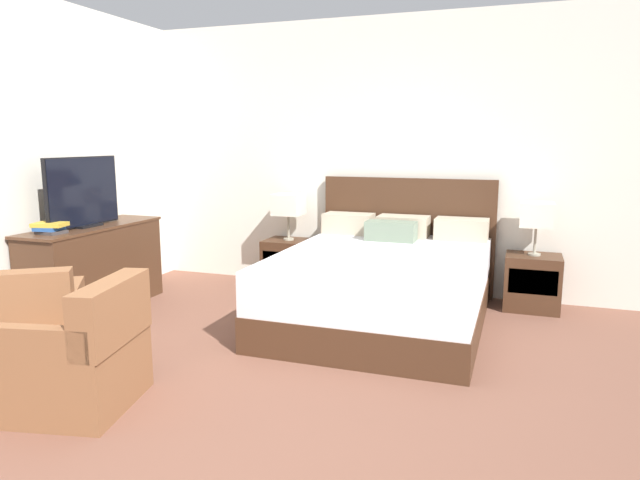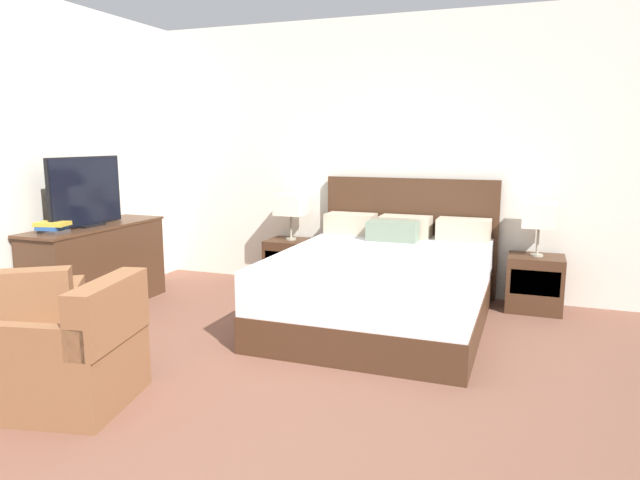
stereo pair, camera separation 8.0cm
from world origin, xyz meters
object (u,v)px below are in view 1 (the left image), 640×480
(book_red_cover, at_px, (51,232))
(armchair_by_window, at_px, (25,335))
(nightstand_right, at_px, (532,282))
(armchair_companion, at_px, (78,359))
(table_lamp_left, at_px, (288,205))
(dresser, at_px, (95,267))
(book_small_top, at_px, (50,225))
(tv, at_px, (83,193))
(book_blue_cover, at_px, (49,228))
(nightstand_left, at_px, (289,263))
(bed, at_px, (384,283))
(table_lamp_right, at_px, (537,215))

(book_red_cover, distance_m, armchair_by_window, 1.21)
(nightstand_right, bearing_deg, armchair_companion, -130.51)
(table_lamp_left, distance_m, dresser, 1.97)
(book_red_cover, xyz_separation_m, book_small_top, (-0.01, 0.00, 0.06))
(tv, xyz_separation_m, book_blue_cover, (-0.01, -0.40, -0.25))
(nightstand_left, xyz_separation_m, book_red_cover, (-1.34, -1.83, 0.54))
(bed, height_order, armchair_companion, bed)
(dresser, bearing_deg, nightstand_left, 44.83)
(armchair_by_window, distance_m, armchair_companion, 0.66)
(tv, relative_size, book_blue_cover, 4.48)
(book_blue_cover, distance_m, armchair_companion, 1.77)
(book_blue_cover, bearing_deg, armchair_by_window, -54.89)
(nightstand_right, height_order, book_blue_cover, book_blue_cover)
(nightstand_left, relative_size, tv, 0.60)
(nightstand_right, xyz_separation_m, tv, (-3.76, -1.43, 0.83))
(tv, bearing_deg, book_small_top, -89.88)
(bed, xyz_separation_m, dresser, (-2.56, -0.55, 0.07))
(bed, distance_m, book_red_cover, 2.79)
(bed, bearing_deg, table_lamp_right, 33.24)
(table_lamp_right, xyz_separation_m, book_red_cover, (-3.75, -1.83, -0.08))
(dresser, xyz_separation_m, book_blue_cover, (-0.01, -0.48, 0.42))
(nightstand_left, xyz_separation_m, nightstand_right, (2.41, 0.00, 0.00))
(bed, xyz_separation_m, table_lamp_left, (-1.21, 0.79, 0.54))
(nightstand_right, bearing_deg, table_lamp_left, 179.97)
(nightstand_left, height_order, tv, tv)
(nightstand_left, bearing_deg, armchair_by_window, -104.90)
(book_red_cover, bearing_deg, armchair_companion, -42.01)
(bed, bearing_deg, book_small_top, -157.93)
(bed, distance_m, armchair_companion, 2.52)
(dresser, bearing_deg, table_lamp_right, 19.66)
(nightstand_left, bearing_deg, nightstand_right, 0.00)
(nightstand_left, bearing_deg, table_lamp_right, 0.03)
(bed, height_order, nightstand_right, bed)
(armchair_companion, bearing_deg, nightstand_left, 88.05)
(table_lamp_left, height_order, book_red_cover, table_lamp_left)
(book_red_cover, bearing_deg, nightstand_left, 53.74)
(table_lamp_right, xyz_separation_m, book_small_top, (-3.76, -1.83, -0.02))
(book_red_cover, bearing_deg, table_lamp_right, 25.96)
(nightstand_left, distance_m, armchair_by_window, 2.82)
(nightstand_left, xyz_separation_m, table_lamp_right, (2.41, 0.00, 0.62))
(table_lamp_right, distance_m, armchair_companion, 3.92)
(book_red_cover, xyz_separation_m, armchair_companion, (1.24, -1.12, -0.51))
(nightstand_left, relative_size, nightstand_right, 1.00)
(nightstand_right, bearing_deg, tv, -159.25)
(nightstand_left, distance_m, book_red_cover, 2.33)
(book_red_cover, height_order, book_small_top, book_small_top)
(book_small_top, height_order, armchair_by_window, book_small_top)
(table_lamp_left, xyz_separation_m, armchair_by_window, (-0.73, -2.73, -0.59))
(book_small_top, bearing_deg, table_lamp_right, 25.90)
(table_lamp_left, bearing_deg, nightstand_left, -90.00)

